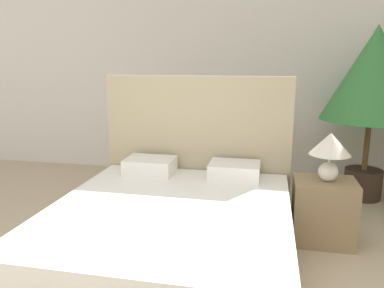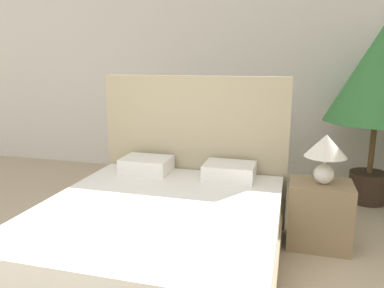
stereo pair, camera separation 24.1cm
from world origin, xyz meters
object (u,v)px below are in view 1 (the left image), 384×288
armchair_near_window_left (153,164)px  side_table (188,170)px  bed (174,229)px  table_lamp (330,149)px  nightstand (323,211)px  armchair_near_window_right (225,168)px  potted_palm (374,79)px

armchair_near_window_left → side_table: 0.45m
bed → side_table: (-0.27, 1.72, -0.04)m
table_lamp → nightstand: bearing=120.1°
armchair_near_window_right → table_lamp: table_lamp is taller
bed → table_lamp: bearing=28.1°
table_lamp → armchair_near_window_right: bearing=131.4°
side_table → armchair_near_window_left: bearing=173.6°
nightstand → table_lamp: 0.56m
bed → table_lamp: bed is taller
armchair_near_window_left → side_table: armchair_near_window_left is taller
bed → side_table: size_ratio=3.82×
armchair_near_window_left → potted_palm: 2.71m
armchair_near_window_left → armchair_near_window_right: (0.90, 0.00, 0.00)m
armchair_near_window_left → nightstand: (1.89, -1.12, -0.01)m
nightstand → table_lamp: size_ratio=1.36×
armchair_near_window_right → table_lamp: size_ratio=2.32×
nightstand → side_table: 1.79m
nightstand → armchair_near_window_left: bearing=149.5°
armchair_near_window_right → potted_palm: potted_palm is taller
potted_palm → nightstand: potted_palm is taller
table_lamp → potted_palm: bearing=64.9°
armchair_near_window_left → table_lamp: (1.90, -1.14, 0.55)m
potted_palm → nightstand: (-0.60, -1.23, -1.08)m
nightstand → side_table: (-1.44, 1.07, -0.02)m
potted_palm → nightstand: bearing=-115.9°
armchair_near_window_left → armchair_near_window_right: same height
table_lamp → side_table: (-1.45, 1.08, -0.59)m
nightstand → table_lamp: table_lamp is taller
armchair_near_window_right → nightstand: 1.49m
potted_palm → side_table: bearing=-175.4°
potted_palm → side_table: (-2.04, -0.17, -1.11)m
nightstand → side_table: size_ratio=1.09×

